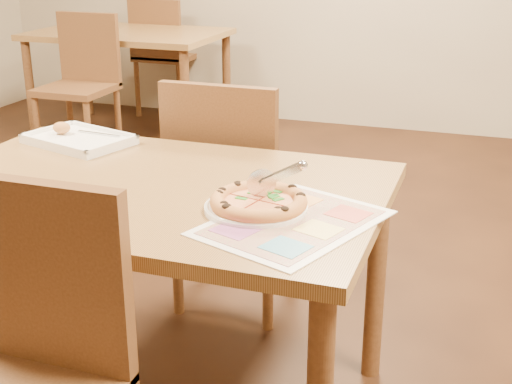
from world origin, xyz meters
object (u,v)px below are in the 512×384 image
(dining_table, at_px, (151,213))
(pizza_cutter, at_px, (276,177))
(bg_chair_near, at_px, (83,68))
(plate, at_px, (256,208))
(bg_chair_far, at_px, (161,43))
(menu, at_px, (293,222))
(pizza, at_px, (259,202))
(appetizer_tray, at_px, (78,140))
(chair_near, at_px, (22,343))
(chair_far, at_px, (228,171))
(bg_table, at_px, (129,44))

(dining_table, xyz_separation_m, pizza_cutter, (0.38, -0.05, 0.17))
(dining_table, distance_m, bg_chair_near, 2.72)
(plate, height_order, pizza_cutter, pizza_cutter)
(bg_chair_far, bearing_deg, bg_chair_near, 90.00)
(bg_chair_near, height_order, plate, bg_chair_near)
(menu, bearing_deg, dining_table, 163.12)
(plate, xyz_separation_m, menu, (0.11, -0.05, -0.00))
(bg_chair_near, bearing_deg, pizza, -49.57)
(dining_table, xyz_separation_m, plate, (0.34, -0.09, 0.09))
(pizza_cutter, bearing_deg, appetizer_tray, 124.19)
(pizza, bearing_deg, dining_table, 165.00)
(menu, bearing_deg, chair_near, -134.62)
(chair_near, xyz_separation_m, bg_chair_near, (-1.60, 2.80, 0.00))
(chair_far, relative_size, bg_chair_far, 1.00)
(bg_table, relative_size, bg_chair_far, 2.77)
(chair_far, xyz_separation_m, bg_chair_far, (-1.60, 2.70, 0.00))
(chair_near, bearing_deg, bg_table, 115.19)
(pizza, height_order, appetizer_tray, appetizer_tray)
(bg_table, height_order, bg_chair_far, bg_chair_far)
(bg_chair_near, distance_m, plate, 3.01)
(bg_chair_near, height_order, pizza, bg_chair_near)
(chair_near, height_order, bg_chair_far, same)
(pizza, relative_size, pizza_cutter, 1.89)
(bg_chair_far, distance_m, menu, 4.01)
(chair_far, distance_m, pizza_cutter, 0.79)
(bg_table, distance_m, plate, 3.48)
(dining_table, bearing_deg, pizza_cutter, -7.74)
(bg_chair_far, bearing_deg, menu, 120.87)
(plate, relative_size, appetizer_tray, 0.68)
(pizza_cutter, distance_m, appetizer_tray, 0.87)
(chair_near, bearing_deg, menu, 45.38)
(dining_table, bearing_deg, menu, -16.88)
(dining_table, distance_m, appetizer_tray, 0.51)
(dining_table, bearing_deg, bg_chair_near, 126.05)
(dining_table, distance_m, bg_chair_far, 3.67)
(chair_far, height_order, bg_table, chair_far)
(bg_chair_far, bearing_deg, pizza_cutter, 120.60)
(menu, bearing_deg, pizza, 156.99)
(chair_near, relative_size, plate, 1.80)
(chair_far, distance_m, bg_chair_near, 2.26)
(bg_table, height_order, appetizer_tray, appetizer_tray)
(bg_table, relative_size, bg_chair_near, 2.77)
(pizza_cutter, height_order, menu, pizza_cutter)
(bg_table, height_order, pizza_cutter, pizza_cutter)
(pizza, distance_m, pizza_cutter, 0.08)
(bg_chair_far, height_order, pizza, bg_chair_far)
(bg_chair_far, relative_size, pizza_cutter, 3.62)
(plate, height_order, menu, plate)
(bg_table, bearing_deg, pizza, -55.99)
(bg_chair_far, height_order, appetizer_tray, bg_chair_far)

